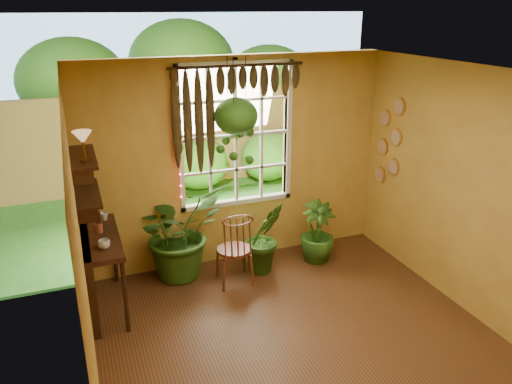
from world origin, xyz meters
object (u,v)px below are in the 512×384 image
counter_ledge (93,266)px  potted_plant_mid (264,237)px  windsor_chair (235,259)px  hanging_basket (236,121)px  potted_plant_left (179,231)px

counter_ledge → potted_plant_mid: size_ratio=1.26×
counter_ledge → windsor_chair: windsor_chair is taller
counter_ledge → hanging_basket: 2.34m
counter_ledge → potted_plant_mid: potted_plant_mid is taller
windsor_chair → counter_ledge: bearing=-176.8°
potted_plant_mid → hanging_basket: hanging_basket is taller
potted_plant_mid → potted_plant_left: bearing=164.6°
windsor_chair → potted_plant_left: size_ratio=0.93×
counter_ledge → hanging_basket: bearing=13.0°
counter_ledge → potted_plant_mid: bearing=4.1°
windsor_chair → hanging_basket: 1.69m
windsor_chair → potted_plant_mid: size_ratio=1.18×
windsor_chair → potted_plant_mid: 0.51m
potted_plant_left → hanging_basket: 1.55m
counter_ledge → potted_plant_left: bearing=22.4°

